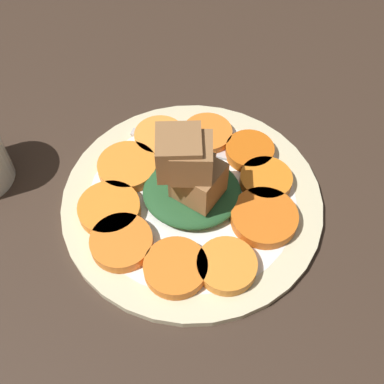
% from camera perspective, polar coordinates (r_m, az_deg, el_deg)
% --- Properties ---
extents(table_slab, '(1.20, 1.20, 0.02)m').
position_cam_1_polar(table_slab, '(0.58, -0.00, -1.77)').
color(table_slab, '#38281E').
rests_on(table_slab, ground).
extents(plate, '(0.31, 0.31, 0.01)m').
position_cam_1_polar(plate, '(0.57, -0.00, -0.92)').
color(plate, beige).
rests_on(plate, table_slab).
extents(carrot_slice_0, '(0.06, 0.06, 0.01)m').
position_cam_1_polar(carrot_slice_0, '(0.58, 8.74, 1.43)').
color(carrot_slice_0, orange).
rests_on(carrot_slice_0, plate).
extents(carrot_slice_1, '(0.06, 0.06, 0.01)m').
position_cam_1_polar(carrot_slice_1, '(0.60, 6.85, 4.84)').
color(carrot_slice_1, '#D56013').
rests_on(carrot_slice_1, plate).
extents(carrot_slice_2, '(0.06, 0.06, 0.01)m').
position_cam_1_polar(carrot_slice_2, '(0.62, 1.83, 6.86)').
color(carrot_slice_2, orange).
rests_on(carrot_slice_2, plate).
extents(carrot_slice_3, '(0.06, 0.06, 0.01)m').
position_cam_1_polar(carrot_slice_3, '(0.61, -3.85, 6.50)').
color(carrot_slice_3, orange).
rests_on(carrot_slice_3, plate).
extents(carrot_slice_4, '(0.07, 0.07, 0.01)m').
position_cam_1_polar(carrot_slice_4, '(0.59, -7.67, 2.98)').
color(carrot_slice_4, orange).
rests_on(carrot_slice_4, plate).
extents(carrot_slice_5, '(0.07, 0.07, 0.01)m').
position_cam_1_polar(carrot_slice_5, '(0.55, -9.77, -1.98)').
color(carrot_slice_5, orange).
rests_on(carrot_slice_5, plate).
extents(carrot_slice_6, '(0.07, 0.07, 0.01)m').
position_cam_1_polar(carrot_slice_6, '(0.53, -8.35, -5.92)').
color(carrot_slice_6, orange).
rests_on(carrot_slice_6, plate).
extents(carrot_slice_7, '(0.07, 0.07, 0.01)m').
position_cam_1_polar(carrot_slice_7, '(0.51, -1.95, -8.94)').
color(carrot_slice_7, orange).
rests_on(carrot_slice_7, plate).
extents(carrot_slice_8, '(0.06, 0.06, 0.01)m').
position_cam_1_polar(carrot_slice_8, '(0.51, 4.14, -8.70)').
color(carrot_slice_8, orange).
rests_on(carrot_slice_8, plate).
extents(carrot_slice_9, '(0.08, 0.08, 0.01)m').
position_cam_1_polar(carrot_slice_9, '(0.55, 8.55, -3.00)').
color(carrot_slice_9, orange).
rests_on(carrot_slice_9, plate).
extents(center_pile, '(0.11, 0.10, 0.11)m').
position_cam_1_polar(center_pile, '(0.53, -0.14, 1.67)').
color(center_pile, '#235128').
rests_on(center_pile, plate).
extents(fork, '(0.17, 0.05, 0.00)m').
position_cam_1_polar(fork, '(0.61, 0.97, 5.41)').
color(fork, '#B2B2B7').
rests_on(fork, plate).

